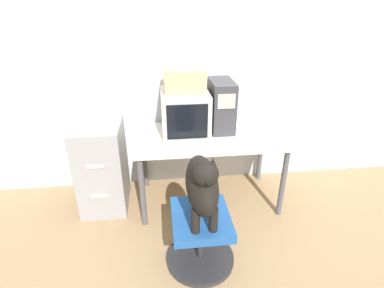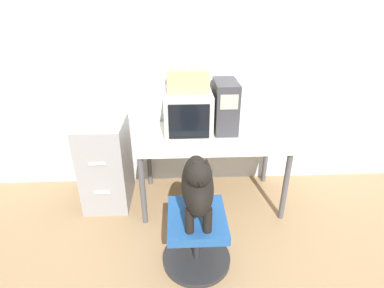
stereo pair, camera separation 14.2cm
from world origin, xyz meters
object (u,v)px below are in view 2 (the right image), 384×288
at_px(office_chair, 197,237).
at_px(dog, 198,185).
at_px(crt_monitor, 188,112).
at_px(cardboard_box, 188,80).
at_px(filing_cabinet, 106,163).
at_px(keyboard, 193,148).
at_px(pc_tower, 225,106).

distance_m(office_chair, dog, 0.50).
height_order(crt_monitor, cardboard_box, cardboard_box).
distance_m(office_chair, filing_cabinet, 1.19).
bearing_deg(dog, crt_monitor, 91.88).
relative_size(crt_monitor, keyboard, 1.02).
bearing_deg(keyboard, dog, -89.85).
bearing_deg(filing_cabinet, dog, -46.28).
distance_m(crt_monitor, filing_cabinet, 0.94).
distance_m(pc_tower, cardboard_box, 0.44).
xyz_separation_m(crt_monitor, filing_cabinet, (-0.80, -0.05, -0.49)).
bearing_deg(dog, pc_tower, 71.77).
bearing_deg(crt_monitor, office_chair, -88.04).
distance_m(crt_monitor, keyboard, 0.40).
distance_m(keyboard, cardboard_box, 0.60).
bearing_deg(filing_cabinet, pc_tower, 5.27).
relative_size(pc_tower, dog, 0.84).
bearing_deg(filing_cabinet, keyboard, -20.19).
distance_m(dog, filing_cabinet, 1.24).
bearing_deg(crt_monitor, keyboard, -85.40).
distance_m(pc_tower, keyboard, 0.57).
bearing_deg(office_chair, dog, -90.00).
height_order(crt_monitor, dog, crt_monitor).
bearing_deg(office_chair, keyboard, 90.16).
relative_size(office_chair, dog, 0.95).
bearing_deg(keyboard, pc_tower, 51.88).
xyz_separation_m(office_chair, cardboard_box, (-0.03, 0.88, 0.97)).
bearing_deg(dog, keyboard, 90.15).
height_order(crt_monitor, keyboard, crt_monitor).
xyz_separation_m(keyboard, dog, (0.00, -0.56, 0.01)).
height_order(crt_monitor, pc_tower, pc_tower).
height_order(keyboard, office_chair, keyboard).
bearing_deg(cardboard_box, dog, -88.13).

